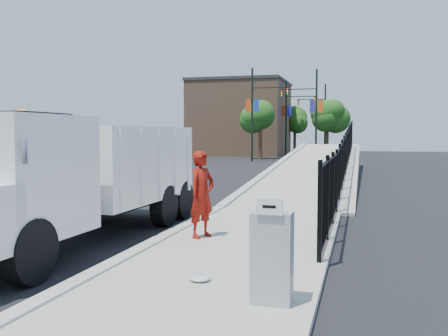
# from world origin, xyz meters

# --- Properties ---
(ground) EXTENTS (120.00, 120.00, 0.00)m
(ground) POSITION_xyz_m (0.00, 0.00, 0.00)
(ground) COLOR black
(ground) RESTS_ON ground
(sidewalk) EXTENTS (3.55, 12.00, 0.12)m
(sidewalk) POSITION_xyz_m (1.93, -2.00, 0.06)
(sidewalk) COLOR #9E998E
(sidewalk) RESTS_ON ground
(curb) EXTENTS (0.30, 12.00, 0.16)m
(curb) POSITION_xyz_m (0.00, -2.00, 0.08)
(curb) COLOR #ADAAA3
(curb) RESTS_ON ground
(ramp) EXTENTS (3.95, 24.06, 3.19)m
(ramp) POSITION_xyz_m (2.12, 16.00, 0.00)
(ramp) COLOR #9E998E
(ramp) RESTS_ON ground
(iron_fence) EXTENTS (0.10, 28.00, 1.80)m
(iron_fence) POSITION_xyz_m (3.55, 12.00, 0.90)
(iron_fence) COLOR black
(iron_fence) RESTS_ON ground
(truck) EXTENTS (2.91, 8.30, 2.82)m
(truck) POSITION_xyz_m (-1.92, -1.33, 1.59)
(truck) COLOR black
(truck) RESTS_ON ground
(worker) EXTENTS (0.71, 0.83, 1.93)m
(worker) POSITION_xyz_m (0.84, -0.48, 1.08)
(worker) COLOR maroon
(worker) RESTS_ON sidewalk
(utility_cabinet) EXTENTS (0.55, 0.40, 1.25)m
(utility_cabinet) POSITION_xyz_m (3.10, -4.34, 0.75)
(utility_cabinet) COLOR gray
(utility_cabinet) RESTS_ON sidewalk
(arrow_sign) EXTENTS (0.35, 0.04, 0.22)m
(arrow_sign) POSITION_xyz_m (3.10, -4.56, 1.48)
(arrow_sign) COLOR white
(arrow_sign) RESTS_ON utility_cabinet
(debris) EXTENTS (0.35, 0.35, 0.09)m
(debris) POSITION_xyz_m (1.83, -3.64, 0.16)
(debris) COLOR silver
(debris) RESTS_ON sidewalk
(light_pole_0) EXTENTS (3.77, 0.22, 8.00)m
(light_pole_0) POSITION_xyz_m (-4.58, 31.13, 4.36)
(light_pole_0) COLOR black
(light_pole_0) RESTS_ON ground
(light_pole_1) EXTENTS (3.78, 0.22, 8.00)m
(light_pole_1) POSITION_xyz_m (0.06, 33.30, 4.36)
(light_pole_1) COLOR black
(light_pole_1) RESTS_ON ground
(light_pole_2) EXTENTS (3.77, 0.22, 8.00)m
(light_pole_2) POSITION_xyz_m (-3.28, 42.14, 4.36)
(light_pole_2) COLOR black
(light_pole_2) RESTS_ON ground
(light_pole_3) EXTENTS (3.78, 0.22, 8.00)m
(light_pole_3) POSITION_xyz_m (-0.15, 46.94, 4.36)
(light_pole_3) COLOR black
(light_pole_3) RESTS_ON ground
(tree_0) EXTENTS (2.76, 2.76, 5.38)m
(tree_0) POSITION_xyz_m (-4.89, 34.80, 3.95)
(tree_0) COLOR #382314
(tree_0) RESTS_ON ground
(tree_1) EXTENTS (2.57, 2.57, 5.29)m
(tree_1) POSITION_xyz_m (1.00, 38.12, 3.94)
(tree_1) COLOR #382314
(tree_1) RESTS_ON ground
(tree_2) EXTENTS (2.99, 2.99, 5.50)m
(tree_2) POSITION_xyz_m (-3.58, 49.38, 3.96)
(tree_2) COLOR #382314
(tree_2) RESTS_ON ground
(building) EXTENTS (10.00, 10.00, 8.00)m
(building) POSITION_xyz_m (-9.00, 44.00, 4.00)
(building) COLOR #8C664C
(building) RESTS_ON ground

